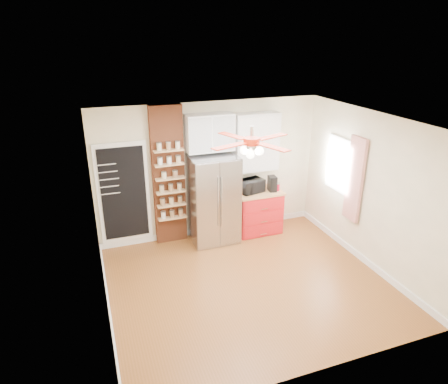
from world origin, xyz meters
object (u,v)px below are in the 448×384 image
object	(u,v)px
coffee_maker	(272,184)
red_cabinet	(258,211)
canister_left	(277,187)
fridge	(214,199)
toaster_oven	(251,186)
ceiling_fan	(252,142)
pantry_jar_oats	(164,175)

from	to	relation	value
coffee_maker	red_cabinet	bearing A→B (deg)	170.34
coffee_maker	canister_left	distance (m)	0.13
fridge	toaster_oven	distance (m)	0.83
ceiling_fan	canister_left	xyz separation A→B (m)	(1.29, 1.58, -1.45)
toaster_oven	red_cabinet	bearing A→B (deg)	-14.34
coffee_maker	pantry_jar_oats	bearing A→B (deg)	-177.85
red_cabinet	coffee_maker	size ratio (longest dim) A/B	3.03
ceiling_fan	toaster_oven	distance (m)	2.31
red_cabinet	toaster_oven	size ratio (longest dim) A/B	1.95
canister_left	coffee_maker	bearing A→B (deg)	167.99
coffee_maker	pantry_jar_oats	size ratio (longest dim) A/B	2.71
fridge	canister_left	distance (m)	1.34
fridge	toaster_oven	xyz separation A→B (m)	(0.81, 0.05, 0.16)
fridge	coffee_maker	size ratio (longest dim) A/B	5.65
fridge	canister_left	bearing A→B (deg)	-2.22
fridge	canister_left	xyz separation A→B (m)	(1.34, -0.05, 0.10)
red_cabinet	ceiling_fan	size ratio (longest dim) A/B	0.67
canister_left	red_cabinet	bearing A→B (deg)	164.60
toaster_oven	ceiling_fan	bearing A→B (deg)	-128.41
red_cabinet	coffee_maker	distance (m)	0.66
toaster_oven	canister_left	distance (m)	0.54
coffee_maker	canister_left	size ratio (longest dim) A/B	2.08
coffee_maker	pantry_jar_oats	world-z (taller)	pantry_jar_oats
ceiling_fan	canister_left	bearing A→B (deg)	50.74
fridge	canister_left	size ratio (longest dim) A/B	11.74
fridge	pantry_jar_oats	xyz separation A→B (m)	(-0.91, 0.15, 0.55)
red_cabinet	toaster_oven	distance (m)	0.60
ceiling_fan	pantry_jar_oats	distance (m)	2.26
coffee_maker	ceiling_fan	bearing A→B (deg)	-119.53
pantry_jar_oats	fridge	bearing A→B (deg)	-9.57
toaster_oven	pantry_jar_oats	xyz separation A→B (m)	(-1.72, 0.10, 0.40)
fridge	pantry_jar_oats	size ratio (longest dim) A/B	15.29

